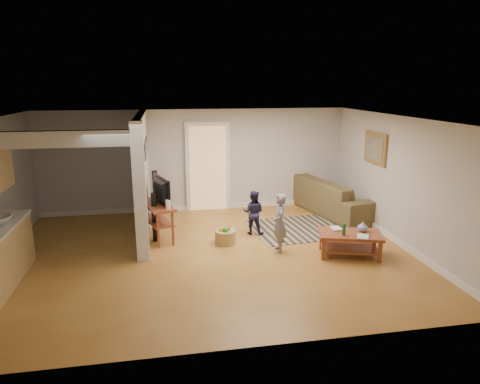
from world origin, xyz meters
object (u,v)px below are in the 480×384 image
object	(u,v)px
tv_console	(158,207)
child	(279,251)
speaker_right	(156,193)
toy_basket	(225,236)
toddler	(253,234)
sofa	(332,211)
coffee_table	(351,238)
speaker_left	(155,217)

from	to	relation	value
tv_console	child	world-z (taller)	tv_console
speaker_right	toy_basket	xyz separation A→B (m)	(1.37, -2.21, -0.39)
toy_basket	child	bearing A→B (deg)	-32.09
child	toddler	world-z (taller)	child
tv_console	speaker_right	bearing A→B (deg)	74.41
sofa	coffee_table	xyz separation A→B (m)	(-0.74, -2.72, 0.34)
toddler	child	bearing A→B (deg)	127.61
toy_basket	toddler	size ratio (longest dim) A/B	0.44
tv_console	speaker_left	xyz separation A→B (m)	(-0.06, -0.14, -0.17)
speaker_right	child	xyz separation A→B (m)	(2.31, -2.80, -0.55)
sofa	child	distance (m)	3.04
tv_console	coffee_table	bearing A→B (deg)	-41.37
coffee_table	speaker_right	distance (m)	4.80
tv_console	toy_basket	size ratio (longest dim) A/B	3.06
sofa	tv_console	distance (m)	4.45
tv_console	child	distance (m)	2.60
sofa	child	world-z (taller)	child
child	toddler	distance (m)	1.09
speaker_left	toy_basket	bearing A→B (deg)	-10.75
toy_basket	tv_console	bearing A→B (deg)	158.22
toddler	sofa	bearing A→B (deg)	-128.22
coffee_table	child	xyz separation A→B (m)	(-1.25, 0.42, -0.34)
coffee_table	toy_basket	distance (m)	2.42
speaker_left	toddler	bearing A→B (deg)	7.01
child	tv_console	bearing A→B (deg)	-110.47
sofa	child	bearing A→B (deg)	125.73
speaker_left	toddler	size ratio (longest dim) A/B	1.08
speaker_left	toy_basket	world-z (taller)	speaker_left
sofa	tv_console	xyz separation A→B (m)	(-4.24, -1.19, 0.68)
tv_console	speaker_left	world-z (taller)	tv_console
tv_console	speaker_left	size ratio (longest dim) A/B	1.25
sofa	coffee_table	size ratio (longest dim) A/B	2.25
toy_basket	toddler	xyz separation A→B (m)	(0.67, 0.46, -0.15)
coffee_table	toy_basket	bearing A→B (deg)	155.34
coffee_table	speaker_right	world-z (taller)	speaker_right
speaker_left	sofa	bearing A→B (deg)	22.00
tv_console	toddler	world-z (taller)	tv_console
coffee_table	toddler	size ratio (longest dim) A/B	1.34
speaker_right	child	world-z (taller)	speaker_right
coffee_table	child	distance (m)	1.36
sofa	toy_basket	bearing A→B (deg)	106.83
tv_console	child	bearing A→B (deg)	-44.10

